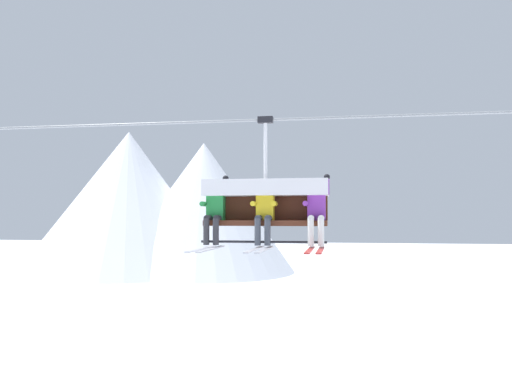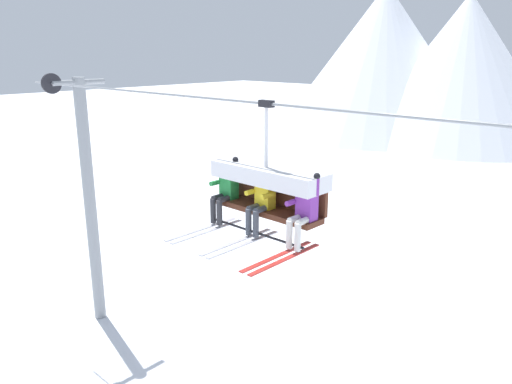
{
  "view_description": "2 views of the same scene",
  "coord_description": "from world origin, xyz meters",
  "px_view_note": "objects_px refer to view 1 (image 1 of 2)",
  "views": [
    {
      "loc": [
        0.86,
        -9.87,
        5.72
      ],
      "look_at": [
        -0.67,
        -0.68,
        6.18
      ],
      "focal_mm": 35.0,
      "sensor_mm": 36.0,
      "label": 1
    },
    {
      "loc": [
        5.26,
        -7.19,
        8.38
      ],
      "look_at": [
        -0.59,
        -0.94,
        5.95
      ],
      "focal_mm": 35.0,
      "sensor_mm": 36.0,
      "label": 2
    }
  ],
  "objects_px": {
    "skier_yellow": "(264,211)",
    "chairlift_chair": "(266,196)",
    "skier_green": "(214,210)",
    "skier_purple": "(316,210)"
  },
  "relations": [
    {
      "from": "chairlift_chair",
      "to": "skier_purple",
      "type": "relative_size",
      "value": 1.37
    },
    {
      "from": "chairlift_chair",
      "to": "skier_green",
      "type": "distance_m",
      "value": 0.99
    },
    {
      "from": "skier_yellow",
      "to": "skier_green",
      "type": "bearing_deg",
      "value": 179.58
    },
    {
      "from": "chairlift_chair",
      "to": "skier_yellow",
      "type": "height_order",
      "value": "chairlift_chair"
    },
    {
      "from": "skier_green",
      "to": "skier_purple",
      "type": "distance_m",
      "value": 1.87
    },
    {
      "from": "skier_green",
      "to": "skier_yellow",
      "type": "distance_m",
      "value": 0.93
    },
    {
      "from": "skier_yellow",
      "to": "chairlift_chair",
      "type": "bearing_deg",
      "value": 90.0
    },
    {
      "from": "skier_yellow",
      "to": "skier_purple",
      "type": "height_order",
      "value": "skier_purple"
    },
    {
      "from": "chairlift_chair",
      "to": "skier_green",
      "type": "relative_size",
      "value": 1.37
    },
    {
      "from": "skier_purple",
      "to": "chairlift_chair",
      "type": "bearing_deg",
      "value": 167.13
    }
  ]
}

